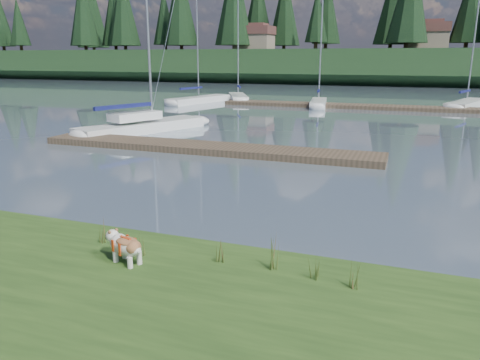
% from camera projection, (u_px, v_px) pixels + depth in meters
% --- Properties ---
extents(ground, '(200.00, 200.00, 0.00)m').
position_uv_depth(ground, '(352.00, 108.00, 39.01)').
color(ground, slate).
rests_on(ground, ground).
extents(ridge, '(200.00, 20.00, 5.00)m').
position_uv_depth(ridge, '(386.00, 67.00, 77.39)').
color(ridge, black).
rests_on(ridge, ground).
extents(bulldog, '(0.97, 0.59, 0.57)m').
position_uv_depth(bulldog, '(126.00, 245.00, 8.86)').
color(bulldog, silver).
rests_on(bulldog, bank).
extents(sailboat_main, '(4.99, 8.95, 12.85)m').
position_uv_depth(sailboat_main, '(151.00, 124.00, 26.96)').
color(sailboat_main, white).
rests_on(sailboat_main, ground).
extents(dock_near, '(16.00, 2.00, 0.30)m').
position_uv_depth(dock_near, '(204.00, 148.00, 21.25)').
color(dock_near, '#4C3D2C').
rests_on(dock_near, ground).
extents(dock_far, '(26.00, 2.20, 0.30)m').
position_uv_depth(dock_far, '(377.00, 107.00, 38.31)').
color(dock_far, '#4C3D2C').
rests_on(dock_far, ground).
extents(sailboat_bg_0, '(3.85, 8.40, 11.96)m').
position_uv_depth(sailboat_bg_0, '(204.00, 99.00, 43.82)').
color(sailboat_bg_0, white).
rests_on(sailboat_bg_0, ground).
extents(sailboat_bg_1, '(4.33, 7.10, 10.81)m').
position_uv_depth(sailboat_bg_1, '(238.00, 97.00, 46.20)').
color(sailboat_bg_1, white).
rests_on(sailboat_bg_1, ground).
extents(sailboat_bg_2, '(2.17, 6.37, 9.59)m').
position_uv_depth(sailboat_bg_2, '(319.00, 102.00, 40.53)').
color(sailboat_bg_2, white).
rests_on(sailboat_bg_2, ground).
extents(sailboat_bg_3, '(4.28, 8.33, 12.11)m').
position_uv_depth(sailboat_bg_3, '(469.00, 103.00, 39.89)').
color(sailboat_bg_3, white).
rests_on(sailboat_bg_3, ground).
extents(weed_0, '(0.17, 0.14, 0.53)m').
position_uv_depth(weed_0, '(140.00, 245.00, 9.21)').
color(weed_0, '#475B23').
rests_on(weed_0, bank).
extents(weed_1, '(0.17, 0.14, 0.48)m').
position_uv_depth(weed_1, '(221.00, 253.00, 8.89)').
color(weed_1, '#475B23').
rests_on(weed_1, bank).
extents(weed_2, '(0.17, 0.14, 0.75)m').
position_uv_depth(weed_2, '(275.00, 253.00, 8.61)').
color(weed_2, '#475B23').
rests_on(weed_2, bank).
extents(weed_3, '(0.17, 0.14, 0.60)m').
position_uv_depth(weed_3, '(100.00, 232.00, 9.82)').
color(weed_3, '#475B23').
rests_on(weed_3, bank).
extents(weed_4, '(0.17, 0.14, 0.45)m').
position_uv_depth(weed_4, '(313.00, 269.00, 8.25)').
color(weed_4, '#475B23').
rests_on(weed_4, bank).
extents(weed_5, '(0.17, 0.14, 0.55)m').
position_uv_depth(weed_5, '(356.00, 276.00, 7.89)').
color(weed_5, '#475B23').
rests_on(weed_5, bank).
extents(mud_lip, '(60.00, 0.50, 0.14)m').
position_uv_depth(mud_lip, '(170.00, 248.00, 10.32)').
color(mud_lip, '#33281C').
rests_on(mud_lip, ground).
extents(conifer_0, '(5.72, 5.72, 14.15)m').
position_uv_depth(conifer_0, '(83.00, 10.00, 87.69)').
color(conifer_0, '#382619').
rests_on(conifer_0, ridge).
extents(conifer_1, '(4.40, 4.40, 11.30)m').
position_uv_depth(conifer_1, '(164.00, 17.00, 86.66)').
color(conifer_1, '#382619').
rests_on(conifer_1, ridge).
extents(conifer_3, '(4.84, 4.84, 12.25)m').
position_uv_depth(conifer_3, '(327.00, 9.00, 77.45)').
color(conifer_3, '#382619').
rests_on(conifer_3, ridge).
extents(house_0, '(6.30, 5.30, 4.65)m').
position_uv_depth(house_0, '(254.00, 38.00, 80.77)').
color(house_0, gray).
rests_on(house_0, ridge).
extents(house_1, '(6.30, 5.30, 4.65)m').
position_uv_depth(house_1, '(428.00, 35.00, 72.34)').
color(house_1, gray).
rests_on(house_1, ridge).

